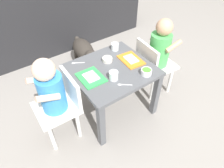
# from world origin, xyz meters

# --- Properties ---
(ground_plane) EXTENTS (7.00, 7.00, 0.00)m
(ground_plane) POSITION_xyz_m (0.00, 0.00, 0.00)
(ground_plane) COLOR gray
(kitchen_cabinet_back) EXTENTS (2.29, 0.34, 0.88)m
(kitchen_cabinet_back) POSITION_xyz_m (0.00, 1.19, 0.44)
(kitchen_cabinet_back) COLOR #232326
(kitchen_cabinet_back) RESTS_ON ground
(dining_table) EXTENTS (0.58, 0.53, 0.43)m
(dining_table) POSITION_xyz_m (0.00, 0.00, 0.36)
(dining_table) COLOR #515459
(dining_table) RESTS_ON ground
(seated_child_left) EXTENTS (0.29, 0.29, 0.70)m
(seated_child_left) POSITION_xyz_m (-0.45, 0.02, 0.44)
(seated_child_left) COLOR white
(seated_child_left) RESTS_ON ground
(seated_child_right) EXTENTS (0.31, 0.31, 0.70)m
(seated_child_right) POSITION_xyz_m (0.45, -0.02, 0.44)
(seated_child_right) COLOR white
(seated_child_right) RESTS_ON ground
(dog) EXTENTS (0.23, 0.46, 0.31)m
(dog) POSITION_xyz_m (0.11, 0.65, 0.20)
(dog) COLOR #332D28
(dog) RESTS_ON ground
(food_tray_left) EXTENTS (0.16, 0.20, 0.02)m
(food_tray_left) POSITION_xyz_m (-0.18, 0.00, 0.44)
(food_tray_left) COLOR green
(food_tray_left) RESTS_ON dining_table
(food_tray_right) EXTENTS (0.16, 0.21, 0.02)m
(food_tray_right) POSITION_xyz_m (0.18, 0.00, 0.44)
(food_tray_right) COLOR orange
(food_tray_right) RESTS_ON dining_table
(water_cup_left) EXTENTS (0.06, 0.06, 0.06)m
(water_cup_left) POSITION_xyz_m (-0.06, -0.10, 0.46)
(water_cup_left) COLOR white
(water_cup_left) RESTS_ON dining_table
(water_cup_right) EXTENTS (0.06, 0.06, 0.06)m
(water_cup_right) POSITION_xyz_m (0.17, 0.19, 0.46)
(water_cup_right) COLOR white
(water_cup_right) RESTS_ON dining_table
(cereal_bowl_right_side) EXTENTS (0.08, 0.08, 0.03)m
(cereal_bowl_right_side) POSITION_xyz_m (0.02, 0.10, 0.45)
(cereal_bowl_right_side) COLOR silver
(cereal_bowl_right_side) RESTS_ON dining_table
(cereal_bowl_left_side) EXTENTS (0.08, 0.08, 0.04)m
(cereal_bowl_left_side) POSITION_xyz_m (0.16, -0.19, 0.46)
(cereal_bowl_left_side) COLOR white
(cereal_bowl_left_side) RESTS_ON dining_table
(spoon_by_left_tray) EXTENTS (0.09, 0.06, 0.01)m
(spoon_by_left_tray) POSITION_xyz_m (-0.18, 0.21, 0.44)
(spoon_by_left_tray) COLOR silver
(spoon_by_left_tray) RESTS_ON dining_table
(spoon_by_right_tray) EXTENTS (0.09, 0.07, 0.01)m
(spoon_by_right_tray) POSITION_xyz_m (-0.04, -0.19, 0.44)
(spoon_by_right_tray) COLOR silver
(spoon_by_right_tray) RESTS_ON dining_table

